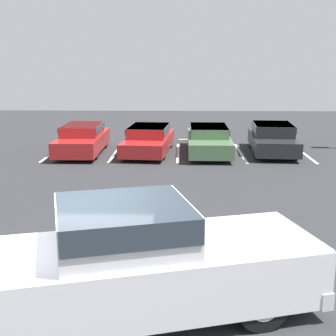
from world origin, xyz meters
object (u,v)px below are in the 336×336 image
parked_sedan_a (83,138)px  parked_sedan_c (209,139)px  parked_sedan_d (273,137)px  wheel_stop_curb (199,141)px  pickup_truck (143,261)px  parked_sedan_b (149,138)px

parked_sedan_a → parked_sedan_c: parked_sedan_a is taller
parked_sedan_c → parked_sedan_d: (2.75, 0.13, 0.05)m
wheel_stop_curb → pickup_truck: bearing=-95.4°
parked_sedan_b → parked_sedan_c: bearing=92.6°
pickup_truck → parked_sedan_a: bearing=89.8°
parked_sedan_c → parked_sedan_d: parked_sedan_d is taller
parked_sedan_b → parked_sedan_d: (5.33, 0.02, 0.06)m
pickup_truck → parked_sedan_c: bearing=66.5°
parked_sedan_d → parked_sedan_a: bearing=-84.7°
parked_sedan_d → wheel_stop_curb: bearing=-126.9°
parked_sedan_a → wheel_stop_curb: bearing=118.8°
parked_sedan_a → parked_sedan_d: 8.16m
pickup_truck → wheel_stop_curb: 15.96m
parked_sedan_a → parked_sedan_b: parked_sedan_a is taller
parked_sedan_b → parked_sedan_a: bearing=-81.2°
parked_sedan_b → parked_sedan_c: size_ratio=1.00×
parked_sedan_c → wheel_stop_curb: parked_sedan_c is taller
pickup_truck → parked_sedan_d: size_ratio=1.32×
pickup_truck → parked_sedan_b: pickup_truck is taller
parked_sedan_b → wheel_stop_curb: parked_sedan_b is taller
parked_sedan_a → pickup_truck: bearing=15.2°
pickup_truck → parked_sedan_a: pickup_truck is taller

